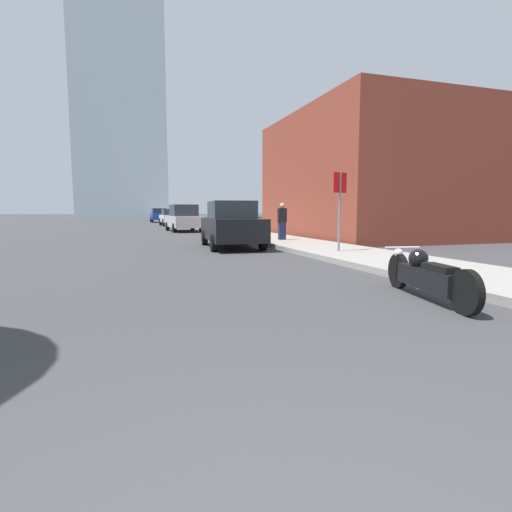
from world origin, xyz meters
TOP-DOWN VIEW (x-y plane):
  - sidewalk at (6.05, 40.00)m, footprint 2.76×240.00m
  - brick_storefront at (13.14, 17.36)m, footprint 11.02×10.68m
  - distant_tower at (-0.82, 77.56)m, footprint 15.11×15.11m
  - motorcycle at (3.97, 4.19)m, footprint 0.77×2.49m
  - parked_car_black at (3.31, 13.64)m, footprint 2.14×4.53m
  - parked_car_silver at (3.27, 26.24)m, footprint 2.13×4.61m
  - parked_car_white at (3.61, 37.26)m, footprint 1.99×4.20m
  - parked_car_blue at (3.44, 49.41)m, footprint 2.00×4.54m
  - stop_sign at (5.73, 9.95)m, footprint 0.57×0.26m
  - pedestrian at (5.88, 14.99)m, footprint 0.36×0.22m

SIDE VIEW (x-z plane):
  - sidewalk at x=6.05m, z-range 0.00..0.15m
  - motorcycle at x=3.97m, z-range 0.00..0.75m
  - parked_car_white at x=3.61m, z-range 0.02..1.58m
  - parked_car_blue at x=3.44m, z-range 0.01..1.70m
  - parked_car_black at x=3.31m, z-range -0.01..1.72m
  - parked_car_silver at x=3.27m, z-range -0.03..1.76m
  - pedestrian at x=5.88m, z-range 0.16..1.71m
  - stop_sign at x=5.73m, z-range 0.58..2.94m
  - brick_storefront at x=13.14m, z-range 0.00..6.22m
  - distant_tower at x=-0.82m, z-range 0.00..52.73m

